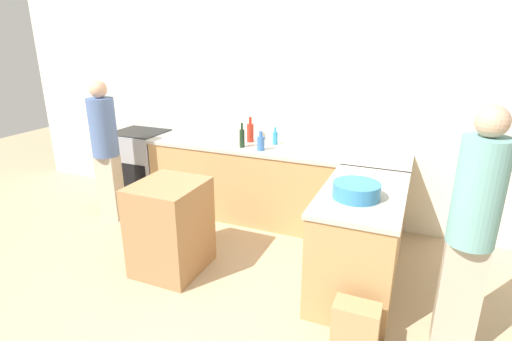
# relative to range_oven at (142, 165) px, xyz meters

# --- Properties ---
(ground_plane) EXTENTS (14.00, 14.00, 0.00)m
(ground_plane) POSITION_rel_range_oven_xyz_m (1.92, -1.84, -0.47)
(ground_plane) COLOR tan
(wall_back) EXTENTS (8.00, 0.06, 2.70)m
(wall_back) POSITION_rel_range_oven_xyz_m (1.92, 0.35, 0.88)
(wall_back) COLOR silver
(wall_back) RESTS_ON ground_plane
(counter_back) EXTENTS (3.10, 0.67, 0.93)m
(counter_back) POSITION_rel_range_oven_xyz_m (1.92, 0.00, -0.00)
(counter_back) COLOR tan
(counter_back) RESTS_ON ground_plane
(counter_peninsula) EXTENTS (0.69, 1.33, 0.93)m
(counter_peninsula) POSITION_rel_range_oven_xyz_m (3.13, -0.97, -0.00)
(counter_peninsula) COLOR tan
(counter_peninsula) RESTS_ON ground_plane
(range_oven) EXTENTS (0.73, 0.65, 0.95)m
(range_oven) POSITION_rel_range_oven_xyz_m (0.00, 0.00, 0.00)
(range_oven) COLOR #99999E
(range_oven) RESTS_ON ground_plane
(island_table) EXTENTS (0.60, 0.67, 0.89)m
(island_table) POSITION_rel_range_oven_xyz_m (1.42, -1.38, -0.03)
(island_table) COLOR #997047
(island_table) RESTS_ON ground_plane
(mixing_bowl) EXTENTS (0.38, 0.38, 0.13)m
(mixing_bowl) POSITION_rel_range_oven_xyz_m (3.09, -1.15, 0.53)
(mixing_bowl) COLOR teal
(mixing_bowl) RESTS_ON counter_peninsula
(water_bottle_blue) EXTENTS (0.09, 0.09, 0.22)m
(water_bottle_blue) POSITION_rel_range_oven_xyz_m (1.85, -0.16, 0.55)
(water_bottle_blue) COLOR #386BB7
(water_bottle_blue) RESTS_ON counter_back
(dish_soap_bottle) EXTENTS (0.07, 0.07, 0.21)m
(dish_soap_bottle) POSITION_rel_range_oven_xyz_m (1.91, 0.15, 0.55)
(dish_soap_bottle) COLOR #338CBF
(dish_soap_bottle) RESTS_ON counter_back
(hot_sauce_bottle) EXTENTS (0.08, 0.08, 0.31)m
(hot_sauce_bottle) POSITION_rel_range_oven_xyz_m (1.58, 0.14, 0.58)
(hot_sauce_bottle) COLOR red
(hot_sauce_bottle) RESTS_ON counter_back
(wine_bottle_dark) EXTENTS (0.06, 0.06, 0.29)m
(wine_bottle_dark) POSITION_rel_range_oven_xyz_m (1.60, -0.13, 0.58)
(wine_bottle_dark) COLOR black
(wine_bottle_dark) RESTS_ON counter_back
(person_by_range) EXTENTS (0.31, 0.31, 1.70)m
(person_by_range) POSITION_rel_range_oven_xyz_m (0.08, -0.71, 0.46)
(person_by_range) COLOR #ADA38E
(person_by_range) RESTS_ON ground_plane
(person_at_peninsula) EXTENTS (0.30, 0.30, 1.79)m
(person_at_peninsula) POSITION_rel_range_oven_xyz_m (3.90, -1.46, 0.51)
(person_at_peninsula) COLOR #ADA38E
(person_at_peninsula) RESTS_ON ground_plane
(paper_bag) EXTENTS (0.32, 0.19, 0.40)m
(paper_bag) POSITION_rel_range_oven_xyz_m (3.26, -1.80, -0.27)
(paper_bag) COLOR #A88456
(paper_bag) RESTS_ON ground_plane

